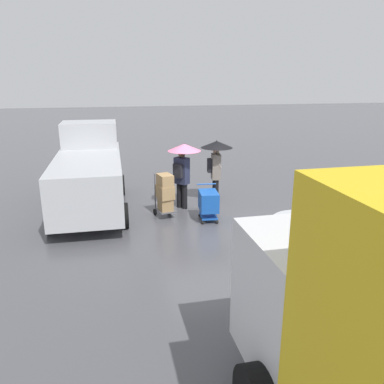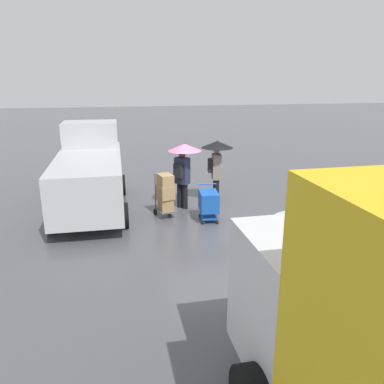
# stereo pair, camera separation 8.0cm
# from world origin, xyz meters

# --- Properties ---
(ground_plane) EXTENTS (90.00, 90.00, 0.00)m
(ground_plane) POSITION_xyz_m (0.00, 0.00, 0.00)
(ground_plane) COLOR #4C4C51
(slush_patch_near_cluster) EXTENTS (2.67, 2.67, 0.01)m
(slush_patch_near_cluster) POSITION_xyz_m (-1.21, 4.93, 0.00)
(slush_patch_near_cluster) COLOR #999BA0
(slush_patch_near_cluster) RESTS_ON ground
(slush_patch_under_van) EXTENTS (1.98, 1.98, 0.01)m
(slush_patch_under_van) POSITION_xyz_m (-2.81, 0.85, 0.00)
(slush_patch_under_van) COLOR silver
(slush_patch_under_van) RESTS_ON ground
(cargo_van_parked_right) EXTENTS (2.22, 5.35, 2.60)m
(cargo_van_parked_right) POSITION_xyz_m (3.44, -1.61, 1.18)
(cargo_van_parked_right) COLOR #B7BABF
(cargo_van_parked_right) RESTS_ON ground
(shopping_cart_vendor) EXTENTS (0.62, 0.86, 1.02)m
(shopping_cart_vendor) POSITION_xyz_m (0.00, 0.21, 0.57)
(shopping_cart_vendor) COLOR #1951B2
(shopping_cart_vendor) RESTS_ON ground
(hand_dolly_boxes) EXTENTS (0.65, 0.79, 1.33)m
(hand_dolly_boxes) POSITION_xyz_m (1.20, -0.34, 0.76)
(hand_dolly_boxes) COLOR #515156
(hand_dolly_boxes) RESTS_ON ground
(pedestrian_pink_side) EXTENTS (1.04, 1.04, 2.15)m
(pedestrian_pink_side) POSITION_xyz_m (0.53, -1.03, 1.57)
(pedestrian_pink_side) COLOR black
(pedestrian_pink_side) RESTS_ON ground
(pedestrian_black_side) EXTENTS (1.04, 1.04, 2.15)m
(pedestrian_black_side) POSITION_xyz_m (-0.64, -1.36, 1.57)
(pedestrian_black_side) COLOR black
(pedestrian_black_side) RESTS_ON ground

